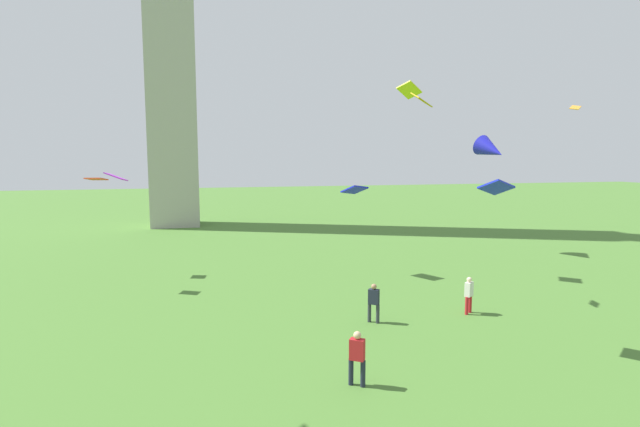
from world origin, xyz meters
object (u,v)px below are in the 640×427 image
person_3 (469,293)px  kite_flying_0 (96,179)px  kite_flying_4 (116,177)px  kite_flying_2 (491,150)px  kite_flying_7 (496,187)px  kite_flying_1 (409,90)px  kite_flying_6 (575,108)px  kite_flying_3 (422,100)px  person_1 (357,355)px  person_2 (374,301)px  kite_flying_5 (354,190)px

person_3 → kite_flying_0: size_ratio=1.41×
kite_flying_0 → kite_flying_4: kite_flying_4 is taller
kite_flying_0 → kite_flying_2: size_ratio=0.43×
kite_flying_0 → kite_flying_7: kite_flying_7 is taller
kite_flying_1 → kite_flying_7: bearing=49.9°
kite_flying_1 → kite_flying_6: kite_flying_1 is taller
kite_flying_3 → kite_flying_4: 19.16m
person_3 → kite_flying_7: (-1.35, -3.80, 5.26)m
person_1 → kite_flying_7: kite_flying_7 is taller
kite_flying_0 → kite_flying_2: kite_flying_2 is taller
person_3 → kite_flying_7: 6.63m
kite_flying_1 → kite_flying_7: (-1.77, -11.93, -5.25)m
kite_flying_0 → kite_flying_6: 28.92m
kite_flying_6 → kite_flying_7: size_ratio=0.60×
person_1 → person_2: bearing=-80.8°
person_3 → kite_flying_1: (0.42, 8.13, 10.51)m
person_2 → kite_flying_7: bearing=171.8°
kite_flying_2 → kite_flying_3: size_ratio=2.61×
kite_flying_2 → kite_flying_4: (-26.70, -0.17, -1.78)m
person_3 → kite_flying_3: 9.98m
person_2 → kite_flying_6: size_ratio=1.90×
kite_flying_5 → kite_flying_4: bearing=57.8°
kite_flying_2 → kite_flying_1: bearing=-165.7°
kite_flying_1 → person_2: bearing=25.7°
person_2 → person_1: bearing=103.1°
person_1 → kite_flying_1: 19.04m
person_3 → kite_flying_3: kite_flying_3 is taller
kite_flying_0 → kite_flying_4: size_ratio=0.90×
person_1 → kite_flying_5: 15.81m
kite_flying_5 → kite_flying_3: bearing=-179.2°
person_1 → person_3: size_ratio=1.03×
person_1 → kite_flying_0: (-10.30, 14.74, 5.18)m
person_1 → person_2: (2.66, 5.58, -0.03)m
kite_flying_5 → kite_flying_6: (13.49, -2.89, 5.11)m
kite_flying_0 → person_2: bearing=-8.1°
kite_flying_0 → kite_flying_4: bearing=109.5°
kite_flying_1 → person_3: bearing=55.3°
person_2 → person_3: (4.83, 0.09, -0.01)m
person_1 → person_3: bearing=-108.2°
kite_flying_1 → kite_flying_6: size_ratio=1.87×
person_1 → kite_flying_4: bearing=-27.1°
kite_flying_2 → kite_flying_4: kite_flying_2 is taller
person_2 → kite_flying_6: (15.47, 6.00, 9.48)m
person_1 → kite_flying_3: kite_flying_3 is taller
person_2 → kite_flying_3: bearing=-99.0°
person_3 → kite_flying_5: bearing=71.8°
person_1 → kite_flying_7: 8.28m
person_3 → kite_flying_3: size_ratio=1.56×
person_1 → kite_flying_5: bearing=-73.1°
kite_flying_1 → kite_flying_2: bearing=175.8°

